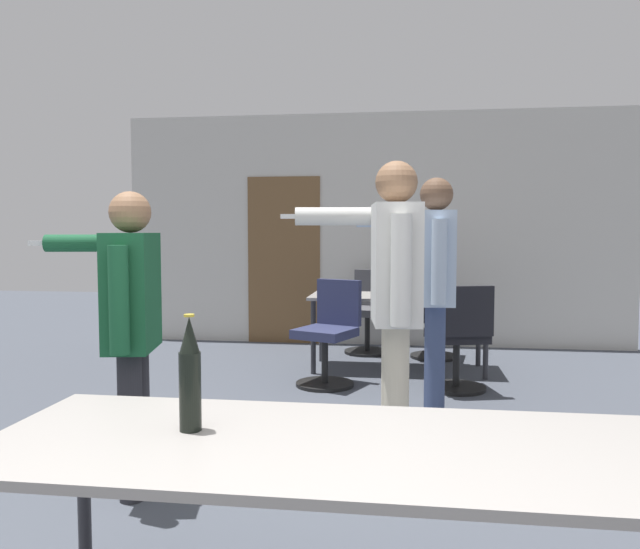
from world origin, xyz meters
The scene contains 11 objects.
back_wall centered at (-0.03, 6.31, 1.39)m, with size 6.12×0.12×2.80m.
conference_table_near centered at (0.28, 0.55, 0.69)m, with size 2.33×0.82×0.75m.
conference_table_far centered at (0.33, 4.92, 0.67)m, with size 1.75×0.71×0.75m.
person_far_watching centered at (-1.02, 1.75, 0.96)m, with size 0.80×0.58×1.59m.
person_left_plaid centered at (0.59, 3.27, 1.07)m, with size 0.81×0.65×1.77m.
person_near_casual centered at (0.32, 2.26, 1.07)m, with size 0.86×0.67×1.78m.
office_chair_far_left centered at (0.70, 5.50, 0.42)m, with size 0.52×0.58×0.91m.
office_chair_near_pushed centered at (-0.29, 4.24, 0.44)m, with size 0.61×0.65×0.94m.
office_chair_mid_tucked centered at (0.86, 4.13, 0.44)m, with size 0.56×0.62×0.93m.
office_chair_far_right centered at (-0.02, 5.80, 0.44)m, with size 0.54×0.60×0.94m.
beer_bottle centered at (-0.28, 0.59, 0.92)m, with size 0.07×0.07×0.37m.
Camera 1 is at (0.39, -1.29, 1.39)m, focal length 35.00 mm.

